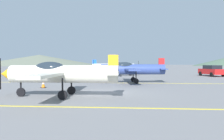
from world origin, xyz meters
name	(u,v)px	position (x,y,z in m)	size (l,w,h in m)	color
ground_plane	(102,94)	(0.00, 0.00, 0.00)	(400.00, 400.00, 0.00)	slate
apron_line_near	(90,107)	(0.00, -4.40, 0.01)	(80.00, 0.16, 0.01)	yellow
apron_line_far	(112,83)	(0.00, 7.74, 0.01)	(80.00, 0.16, 0.01)	yellow
airplane_near	(59,73)	(-2.32, -1.49, 1.38)	(7.06, 8.14, 2.45)	silver
airplane_mid	(130,69)	(1.75, 7.97, 1.38)	(7.13, 8.18, 2.45)	#33478C
airplane_far	(115,67)	(-0.51, 19.83, 1.38)	(7.11, 8.17, 2.45)	silver
car_sedan	(212,70)	(13.70, 19.91, 0.84)	(2.80, 4.61, 1.62)	red
traffic_cone_front	(43,84)	(-5.10, 3.07, 0.29)	(0.36, 0.36, 0.59)	black
hill_left	(39,60)	(-62.70, 141.69, 3.76)	(85.63, 85.63, 7.51)	slate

